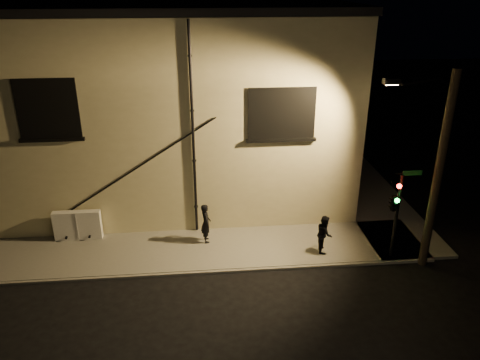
{
  "coord_description": "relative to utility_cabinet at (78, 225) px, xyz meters",
  "views": [
    {
      "loc": [
        -1.65,
        -14.14,
        9.76
      ],
      "look_at": [
        -0.11,
        1.8,
        2.81
      ],
      "focal_mm": 35.0,
      "sensor_mm": 36.0,
      "label": 1
    }
  ],
  "objects": [
    {
      "name": "pedestrian_a",
      "position": [
        5.07,
        -0.68,
        0.2
      ],
      "size": [
        0.46,
        0.63,
        1.61
      ],
      "primitive_type": "imported",
      "rotation": [
        0.0,
        0.0,
        1.7
      ],
      "color": "black",
      "rests_on": "sidewalk"
    },
    {
      "name": "traffic_signal",
      "position": [
        11.76,
        -2.51,
        1.71
      ],
      "size": [
        1.34,
        2.04,
        3.45
      ],
      "color": "black",
      "rests_on": "sidewalk"
    },
    {
      "name": "building",
      "position": [
        3.51,
        6.29,
        3.68
      ],
      "size": [
        16.2,
        12.23,
        8.8
      ],
      "color": "beige",
      "rests_on": "ground"
    },
    {
      "name": "ground",
      "position": [
        6.51,
        -2.7,
        -0.73
      ],
      "size": [
        90.0,
        90.0,
        0.0
      ],
      "primitive_type": "plane",
      "color": "black"
    },
    {
      "name": "sidewalk",
      "position": [
        7.73,
        1.69,
        -0.67
      ],
      "size": [
        21.0,
        16.0,
        0.12
      ],
      "color": "slate",
      "rests_on": "ground"
    },
    {
      "name": "streetlamp_pole",
      "position": [
        12.9,
        -2.81,
        3.09
      ],
      "size": [
        2.02,
        1.39,
        7.18
      ],
      "color": "black",
      "rests_on": "ground"
    },
    {
      "name": "pedestrian_b",
      "position": [
        9.52,
        -1.82,
        0.14
      ],
      "size": [
        0.66,
        0.79,
        1.48
      ],
      "primitive_type": "imported",
      "rotation": [
        0.0,
        0.0,
        1.43
      ],
      "color": "black",
      "rests_on": "sidewalk"
    },
    {
      "name": "utility_cabinet",
      "position": [
        0.0,
        0.0,
        0.0
      ],
      "size": [
        1.84,
        0.31,
        1.21
      ],
      "primitive_type": "cube",
      "color": "white",
      "rests_on": "sidewalk"
    }
  ]
}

